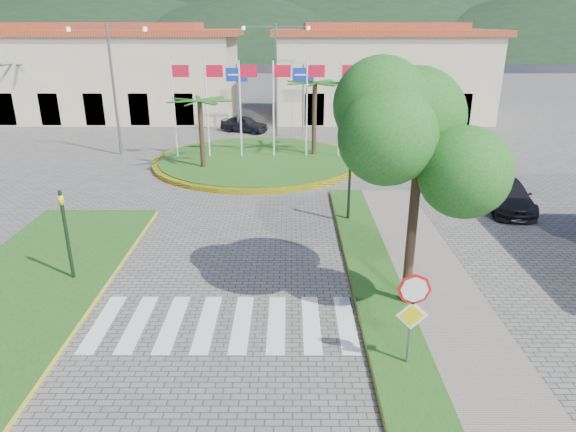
{
  "coord_description": "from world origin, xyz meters",
  "views": [
    {
      "loc": [
        1.96,
        -8.68,
        8.12
      ],
      "look_at": [
        1.92,
        8.0,
        1.79
      ],
      "focal_mm": 32.0,
      "sensor_mm": 36.0,
      "label": 1
    }
  ],
  "objects_px": {
    "deciduous_tree": "(420,138)",
    "car_dark_b": "(384,125)",
    "stop_sign": "(413,306)",
    "car_side_right": "(507,195)",
    "car_dark_a": "(244,124)",
    "roundabout_island": "(257,160)",
    "white_van": "(118,115)"
  },
  "relations": [
    {
      "from": "roundabout_island",
      "to": "car_side_right",
      "type": "distance_m",
      "value": 14.57
    },
    {
      "from": "stop_sign",
      "to": "car_dark_a",
      "type": "height_order",
      "value": "stop_sign"
    },
    {
      "from": "roundabout_island",
      "to": "stop_sign",
      "type": "bearing_deg",
      "value": -76.27
    },
    {
      "from": "roundabout_island",
      "to": "stop_sign",
      "type": "height_order",
      "value": "roundabout_island"
    },
    {
      "from": "deciduous_tree",
      "to": "white_van",
      "type": "bearing_deg",
      "value": 120.75
    },
    {
      "from": "stop_sign",
      "to": "car_dark_a",
      "type": "bearing_deg",
      "value": 102.43
    },
    {
      "from": "deciduous_tree",
      "to": "white_van",
      "type": "height_order",
      "value": "deciduous_tree"
    },
    {
      "from": "stop_sign",
      "to": "roundabout_island",
      "type": "bearing_deg",
      "value": 103.73
    },
    {
      "from": "stop_sign",
      "to": "car_side_right",
      "type": "bearing_deg",
      "value": 58.91
    },
    {
      "from": "deciduous_tree",
      "to": "car_side_right",
      "type": "relative_size",
      "value": 1.51
    },
    {
      "from": "stop_sign",
      "to": "deciduous_tree",
      "type": "height_order",
      "value": "deciduous_tree"
    },
    {
      "from": "stop_sign",
      "to": "car_dark_b",
      "type": "height_order",
      "value": "stop_sign"
    },
    {
      "from": "stop_sign",
      "to": "car_dark_a",
      "type": "xyz_separation_m",
      "value": [
        -6.48,
        29.4,
        -1.16
      ]
    },
    {
      "from": "stop_sign",
      "to": "car_side_right",
      "type": "height_order",
      "value": "stop_sign"
    },
    {
      "from": "roundabout_island",
      "to": "car_dark_b",
      "type": "bearing_deg",
      "value": 44.2
    },
    {
      "from": "deciduous_tree",
      "to": "car_side_right",
      "type": "distance_m",
      "value": 11.79
    },
    {
      "from": "car_dark_b",
      "to": "car_side_right",
      "type": "height_order",
      "value": "car_side_right"
    },
    {
      "from": "car_dark_a",
      "to": "car_dark_b",
      "type": "distance_m",
      "value": 10.94
    },
    {
      "from": "car_dark_b",
      "to": "car_dark_a",
      "type": "bearing_deg",
      "value": 105.88
    },
    {
      "from": "stop_sign",
      "to": "car_dark_b",
      "type": "distance_m",
      "value": 29.49
    },
    {
      "from": "car_side_right",
      "to": "stop_sign",
      "type": "bearing_deg",
      "value": -113.43
    },
    {
      "from": "roundabout_island",
      "to": "car_dark_a",
      "type": "xyz_separation_m",
      "value": [
        -1.59,
        9.36,
        0.46
      ]
    },
    {
      "from": "deciduous_tree",
      "to": "car_dark_b",
      "type": "bearing_deg",
      "value": 81.6
    },
    {
      "from": "white_van",
      "to": "car_dark_b",
      "type": "relative_size",
      "value": 1.18
    },
    {
      "from": "white_van",
      "to": "car_side_right",
      "type": "distance_m",
      "value": 33.21
    },
    {
      "from": "car_dark_a",
      "to": "car_dark_b",
      "type": "relative_size",
      "value": 1.05
    },
    {
      "from": "car_dark_b",
      "to": "stop_sign",
      "type": "bearing_deg",
      "value": -171.4
    },
    {
      "from": "car_dark_b",
      "to": "white_van",
      "type": "bearing_deg",
      "value": 95.31
    },
    {
      "from": "white_van",
      "to": "stop_sign",
      "type": "bearing_deg",
      "value": -175.69
    },
    {
      "from": "white_van",
      "to": "deciduous_tree",
      "type": "bearing_deg",
      "value": -172.59
    },
    {
      "from": "roundabout_island",
      "to": "deciduous_tree",
      "type": "distance_m",
      "value": 18.55
    },
    {
      "from": "car_dark_a",
      "to": "car_side_right",
      "type": "distance_m",
      "value": 22.25
    }
  ]
}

